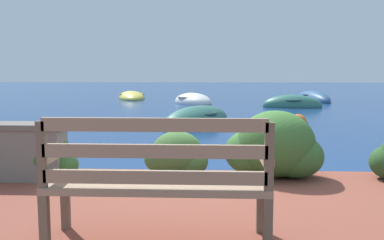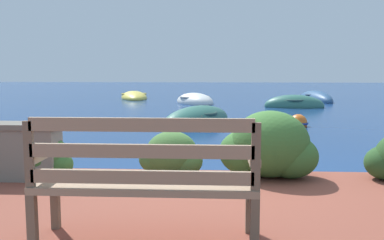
{
  "view_description": "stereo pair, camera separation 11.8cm",
  "coord_description": "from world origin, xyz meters",
  "views": [
    {
      "loc": [
        -0.19,
        -5.16,
        1.47
      ],
      "look_at": [
        -0.67,
        5.54,
        0.17
      ],
      "focal_mm": 40.0,
      "sensor_mm": 36.0,
      "label": 1
    },
    {
      "loc": [
        -0.07,
        -5.15,
        1.47
      ],
      "look_at": [
        -0.67,
        5.54,
        0.17
      ],
      "focal_mm": 40.0,
      "sensor_mm": 36.0,
      "label": 2
    }
  ],
  "objects": [
    {
      "name": "ground_plane",
      "position": [
        0.0,
        0.0,
        0.0
      ],
      "size": [
        80.0,
        80.0,
        0.0
      ],
      "color": "navy"
    },
    {
      "name": "park_bench",
      "position": [
        -0.56,
        -2.25,
        0.71
      ],
      "size": [
        1.58,
        0.48,
        0.93
      ],
      "rotation": [
        0.0,
        0.0,
        0.12
      ],
      "color": "brown",
      "rests_on": "patio_terrace"
    },
    {
      "name": "hedge_clump_left",
      "position": [
        -2.05,
        -0.44,
        0.43
      ],
      "size": [
        0.72,
        0.52,
        0.49
      ],
      "color": "#38662D",
      "rests_on": "patio_terrace"
    },
    {
      "name": "hedge_clump_centre",
      "position": [
        -0.6,
        -0.24,
        0.44
      ],
      "size": [
        0.76,
        0.55,
        0.52
      ],
      "color": "#426B33",
      "rests_on": "patio_terrace"
    },
    {
      "name": "hedge_clump_right",
      "position": [
        0.54,
        -0.27,
        0.55
      ],
      "size": [
        1.13,
        0.81,
        0.77
      ],
      "color": "#38662D",
      "rests_on": "patio_terrace"
    },
    {
      "name": "rowboat_nearest",
      "position": [
        -0.56,
        6.1,
        0.07
      ],
      "size": [
        2.3,
        3.01,
        0.84
      ],
      "rotation": [
        0.0,
        0.0,
        4.21
      ],
      "color": "#336B5B",
      "rests_on": "ground_plane"
    },
    {
      "name": "rowboat_mid",
      "position": [
        2.88,
        11.08,
        0.07
      ],
      "size": [
        2.3,
        1.16,
        0.83
      ],
      "rotation": [
        0.0,
        0.0,
        3.04
      ],
      "color": "#336B5B",
      "rests_on": "ground_plane"
    },
    {
      "name": "rowboat_far",
      "position": [
        -0.96,
        12.77,
        0.07
      ],
      "size": [
        2.24,
        2.66,
        0.77
      ],
      "rotation": [
        0.0,
        0.0,
        2.08
      ],
      "color": "silver",
      "rests_on": "ground_plane"
    },
    {
      "name": "rowboat_outer",
      "position": [
        4.43,
        14.41,
        0.07
      ],
      "size": [
        1.41,
        3.21,
        0.81
      ],
      "rotation": [
        0.0,
        0.0,
        4.88
      ],
      "color": "#2D517A",
      "rests_on": "ground_plane"
    },
    {
      "name": "rowboat_distant",
      "position": [
        -4.08,
        15.53,
        0.06
      ],
      "size": [
        1.97,
        3.38,
        0.63
      ],
      "rotation": [
        0.0,
        0.0,
        1.82
      ],
      "color": "#DBC64C",
      "rests_on": "ground_plane"
    },
    {
      "name": "mooring_buoy",
      "position": [
        2.02,
        5.74,
        0.08
      ],
      "size": [
        0.51,
        0.51,
        0.46
      ],
      "color": "orange",
      "rests_on": "ground_plane"
    }
  ]
}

